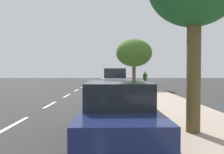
% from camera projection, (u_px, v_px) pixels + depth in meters
% --- Properties ---
extents(ground, '(75.26, 75.26, 0.00)m').
position_uv_depth(ground, '(105.00, 94.00, 17.07)').
color(ground, '#313131').
extents(sidewalk, '(3.03, 47.04, 0.14)m').
position_uv_depth(sidewalk, '(148.00, 93.00, 17.07)').
color(sidewalk, tan).
rests_on(sidewalk, ground).
extents(curb_edge, '(0.16, 47.04, 0.14)m').
position_uv_depth(curb_edge, '(128.00, 93.00, 17.07)').
color(curb_edge, gray).
rests_on(curb_edge, ground).
extents(lane_stripe_centre, '(0.14, 44.20, 0.01)m').
position_uv_depth(lane_stripe_centre, '(67.00, 96.00, 15.65)').
color(lane_stripe_centre, white).
rests_on(lane_stripe_centre, ground).
extents(lane_stripe_bike_edge, '(0.12, 47.04, 0.01)m').
position_uv_depth(lane_stripe_bike_edge, '(109.00, 94.00, 17.07)').
color(lane_stripe_bike_edge, white).
rests_on(lane_stripe_bike_edge, ground).
extents(parked_sedan_dark_blue_nearest, '(1.92, 4.44, 1.52)m').
position_uv_depth(parked_sedan_dark_blue_nearest, '(117.00, 112.00, 5.54)').
color(parked_sedan_dark_blue_nearest, navy).
rests_on(parked_sedan_dark_blue_nearest, ground).
extents(parked_suv_silver_second, '(2.16, 4.79, 1.99)m').
position_uv_depth(parked_suv_silver_second, '(115.00, 80.00, 17.98)').
color(parked_suv_silver_second, '#B7BABF').
rests_on(parked_suv_silver_second, ground).
extents(parked_suv_grey_mid, '(2.18, 4.80, 1.99)m').
position_uv_depth(parked_suv_grey_mid, '(113.00, 75.00, 35.70)').
color(parked_suv_grey_mid, slate).
rests_on(parked_suv_grey_mid, ground).
extents(bicycle_at_curb, '(1.67, 0.67, 0.76)m').
position_uv_depth(bicycle_at_curb, '(119.00, 84.00, 23.69)').
color(bicycle_at_curb, black).
rests_on(bicycle_at_curb, ground).
extents(cyclist_with_backpack, '(0.51, 0.57, 1.65)m').
position_uv_depth(cyclist_with_backpack, '(121.00, 78.00, 23.23)').
color(cyclist_with_backpack, '#C6B284').
rests_on(cyclist_with_backpack, ground).
extents(street_tree_mid_block, '(3.57, 3.57, 4.81)m').
position_uv_depth(street_tree_mid_block, '(134.00, 53.00, 21.56)').
color(street_tree_mid_block, brown).
rests_on(street_tree_mid_block, sidewalk).
extents(pedestrian_on_phone, '(0.46, 0.48, 1.59)m').
position_uv_depth(pedestrian_on_phone, '(145.00, 79.00, 21.41)').
color(pedestrian_on_phone, black).
rests_on(pedestrian_on_phone, sidewalk).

